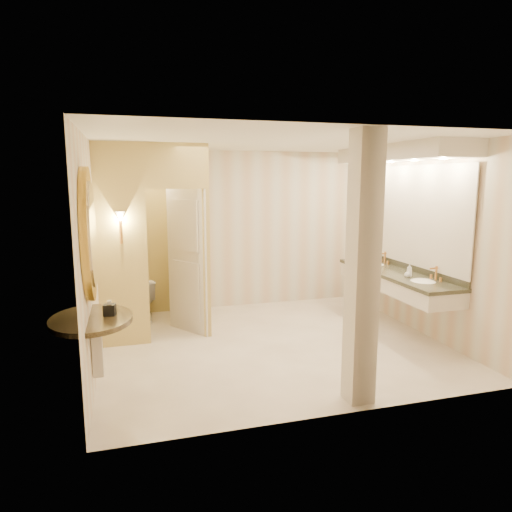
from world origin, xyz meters
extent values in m
plane|color=white|center=(0.00, 0.00, 0.00)|extent=(4.50, 4.50, 0.00)
plane|color=white|center=(0.00, 0.00, 2.70)|extent=(4.50, 4.50, 0.00)
cube|color=beige|center=(0.00, 2.00, 1.35)|extent=(4.50, 0.02, 2.70)
cube|color=beige|center=(0.00, -2.00, 1.35)|extent=(4.50, 0.02, 2.70)
cube|color=beige|center=(-2.25, 0.00, 1.35)|extent=(0.02, 4.00, 2.70)
cube|color=beige|center=(2.25, 0.00, 1.35)|extent=(0.02, 4.00, 2.70)
cube|color=#F4DE80|center=(-0.80, 1.25, 1.35)|extent=(0.10, 1.50, 2.70)
cube|color=#F4DE80|center=(-1.93, 0.50, 1.35)|extent=(0.65, 0.10, 2.70)
cube|color=#F4DE80|center=(-1.20, 0.50, 2.40)|extent=(0.80, 0.10, 0.60)
cube|color=beige|center=(-1.03, 0.83, 1.05)|extent=(0.50, 0.69, 2.10)
cylinder|color=#C98640|center=(-1.93, 0.43, 1.55)|extent=(0.03, 0.03, 0.30)
cone|color=beige|center=(-1.93, 0.43, 1.75)|extent=(0.14, 0.14, 0.14)
cube|color=beige|center=(1.95, 0.10, 0.73)|extent=(0.60, 2.37, 0.24)
cube|color=black|center=(1.95, 0.10, 0.85)|extent=(0.64, 2.41, 0.05)
cube|color=black|center=(2.23, 0.10, 0.92)|extent=(0.03, 2.37, 0.10)
ellipsoid|color=white|center=(1.95, -0.54, 0.83)|extent=(0.40, 0.44, 0.15)
cylinder|color=#C98640|center=(2.15, -0.54, 0.96)|extent=(0.03, 0.03, 0.22)
ellipsoid|color=white|center=(1.95, 0.74, 0.83)|extent=(0.40, 0.44, 0.15)
cylinder|color=#C98640|center=(2.15, 0.74, 0.96)|extent=(0.03, 0.03, 0.22)
cube|color=white|center=(2.23, 0.10, 1.70)|extent=(0.03, 2.37, 1.40)
cube|color=beige|center=(1.95, 0.10, 2.59)|extent=(0.75, 2.57, 0.22)
cylinder|color=black|center=(-2.23, -1.04, 0.85)|extent=(1.00, 1.00, 0.05)
cube|color=beige|center=(-2.19, -1.04, 0.55)|extent=(0.10, 0.10, 0.60)
cylinder|color=gold|center=(-2.21, -1.04, 1.70)|extent=(0.07, 1.00, 1.00)
cylinder|color=white|center=(-2.17, -1.04, 1.70)|extent=(0.02, 0.80, 0.80)
cube|color=beige|center=(0.35, -1.77, 1.35)|extent=(0.26, 0.26, 2.70)
cube|color=black|center=(-2.05, -1.02, 0.93)|extent=(0.13, 0.13, 0.11)
imported|color=white|center=(-1.64, 1.68, 0.33)|extent=(0.39, 0.66, 0.67)
imported|color=beige|center=(1.85, 0.47, 0.95)|extent=(0.08, 0.08, 0.15)
imported|color=silver|center=(1.89, -0.28, 0.93)|extent=(0.09, 0.09, 0.11)
imported|color=#C6B28C|center=(1.92, -0.27, 0.97)|extent=(0.08, 0.08, 0.19)
camera|label=1|loc=(-1.84, -5.69, 2.23)|focal=32.00mm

